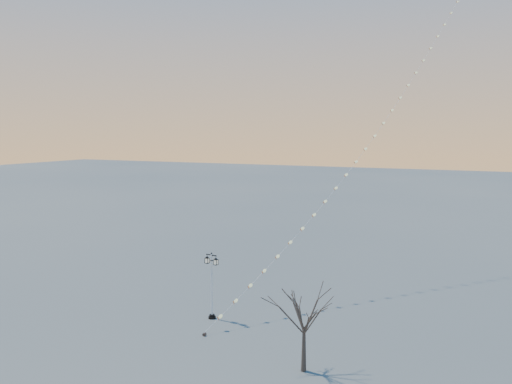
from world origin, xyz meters
The scene contains 4 objects.
ground centered at (0.00, 0.00, 0.00)m, with size 300.00×300.00×0.00m, color #575958.
street_lamp centered at (-1.57, 3.23, 2.48)m, with size 1.13×0.52×4.47m.
bare_tree centered at (6.56, -1.43, 2.97)m, with size 2.58×2.58×4.28m.
kite_train centered at (6.70, 20.21, 17.29)m, with size 15.01×40.17×34.79m.
Camera 1 is at (15.20, -25.90, 12.41)m, focal length 36.63 mm.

